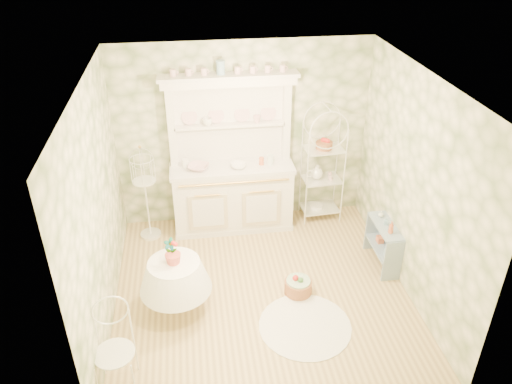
{
  "coord_description": "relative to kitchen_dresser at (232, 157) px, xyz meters",
  "views": [
    {
      "loc": [
        -0.75,
        -4.75,
        4.23
      ],
      "look_at": [
        0.0,
        0.5,
        1.15
      ],
      "focal_mm": 35.0,
      "sensor_mm": 36.0,
      "label": 1
    }
  ],
  "objects": [
    {
      "name": "wall_right",
      "position": [
        2.0,
        -1.52,
        0.21
      ],
      "size": [
        3.6,
        3.6,
        0.0
      ],
      "primitive_type": "plane",
      "color": "#F3E8CD",
      "rests_on": "floor"
    },
    {
      "name": "side_shelf",
      "position": [
        1.88,
        -1.2,
        -0.84
      ],
      "size": [
        0.27,
        0.72,
        0.62
      ],
      "primitive_type": "cube",
      "rotation": [
        0.0,
        0.0,
        -0.01
      ],
      "color": "#849BB0",
      "rests_on": "floor"
    },
    {
      "name": "bottle_amber",
      "position": [
        1.87,
        -1.37,
        -0.46
      ],
      "size": [
        0.07,
        0.07,
        0.17
      ],
      "primitive_type": "imported",
      "rotation": [
        0.0,
        0.0,
        0.1
      ],
      "color": "#C9623A",
      "rests_on": "side_shelf"
    },
    {
      "name": "floor_basket",
      "position": [
        0.64,
        -1.62,
        -1.03
      ],
      "size": [
        0.37,
        0.37,
        0.24
      ],
      "primitive_type": "cylinder",
      "rotation": [
        0.0,
        0.0,
        0.01
      ],
      "color": "#A5643E",
      "rests_on": "floor"
    },
    {
      "name": "bowl_floral",
      "position": [
        -0.47,
        -0.04,
        -0.13
      ],
      "size": [
        0.36,
        0.36,
        0.07
      ],
      "primitive_type": "imported",
      "rotation": [
        0.0,
        0.0,
        -0.33
      ],
      "color": "white",
      "rests_on": "kitchen_dresser"
    },
    {
      "name": "wall_front",
      "position": [
        0.2,
        -3.32,
        0.21
      ],
      "size": [
        3.6,
        3.6,
        0.0
      ],
      "primitive_type": "plane",
      "color": "#F3E8CD",
      "rests_on": "floor"
    },
    {
      "name": "ceiling",
      "position": [
        0.2,
        -1.52,
        1.56
      ],
      "size": [
        3.6,
        3.6,
        0.0
      ],
      "primitive_type": "plane",
      "color": "white",
      "rests_on": "floor"
    },
    {
      "name": "wall_left",
      "position": [
        -1.6,
        -1.52,
        0.21
      ],
      "size": [
        3.6,
        3.6,
        0.0
      ],
      "primitive_type": "plane",
      "color": "#F3E8CD",
      "rests_on": "floor"
    },
    {
      "name": "kitchen_dresser",
      "position": [
        0.0,
        0.0,
        0.0
      ],
      "size": [
        1.87,
        0.61,
        2.29
      ],
      "primitive_type": "cube",
      "color": "white",
      "rests_on": "floor"
    },
    {
      "name": "birdcage_stand",
      "position": [
        -1.23,
        -0.1,
        -0.39
      ],
      "size": [
        0.38,
        0.38,
        1.51
      ],
      "primitive_type": "cube",
      "rotation": [
        0.0,
        0.0,
        -0.06
      ],
      "color": "white",
      "rests_on": "floor"
    },
    {
      "name": "bakers_rack",
      "position": [
        1.35,
        0.07,
        -0.24
      ],
      "size": [
        0.59,
        0.44,
        1.82
      ],
      "primitive_type": "cube",
      "rotation": [
        0.0,
        0.0,
        0.07
      ],
      "color": "white",
      "rests_on": "floor"
    },
    {
      "name": "bottle_blue",
      "position": [
        1.88,
        -1.18,
        -0.49
      ],
      "size": [
        0.05,
        0.05,
        0.1
      ],
      "primitive_type": "imported",
      "rotation": [
        0.0,
        0.0,
        -0.15
      ],
      "color": "#78A2BB",
      "rests_on": "side_shelf"
    },
    {
      "name": "cup_left",
      "position": [
        -0.31,
        0.16,
        0.47
      ],
      "size": [
        0.17,
        0.17,
        0.1
      ],
      "primitive_type": "imported",
      "rotation": [
        0.0,
        0.0,
        -0.32
      ],
      "color": "white",
      "rests_on": "kitchen_dresser"
    },
    {
      "name": "round_table",
      "position": [
        -0.84,
        -1.72,
        -0.81
      ],
      "size": [
        0.79,
        0.79,
        0.66
      ],
      "primitive_type": "cylinder",
      "rotation": [
        0.0,
        0.0,
        0.38
      ],
      "color": "white",
      "rests_on": "floor"
    },
    {
      "name": "cafe_chair",
      "position": [
        -1.43,
        -2.72,
        -0.75
      ],
      "size": [
        0.42,
        0.42,
        0.8
      ],
      "primitive_type": "cube",
      "rotation": [
        0.0,
        0.0,
        0.19
      ],
      "color": "white",
      "rests_on": "floor"
    },
    {
      "name": "bowl_white",
      "position": [
        0.09,
        -0.08,
        -0.13
      ],
      "size": [
        0.24,
        0.24,
        0.07
      ],
      "primitive_type": "imported",
      "rotation": [
        0.0,
        0.0,
        -0.06
      ],
      "color": "white",
      "rests_on": "kitchen_dresser"
    },
    {
      "name": "lace_rug",
      "position": [
        0.6,
        -2.19,
        -1.14
      ],
      "size": [
        1.4,
        1.4,
        0.01
      ],
      "primitive_type": "cylinder",
      "rotation": [
        0.0,
        0.0,
        0.4
      ],
      "color": "white",
      "rests_on": "floor"
    },
    {
      "name": "potted_geranium",
      "position": [
        -0.86,
        -1.68,
        -0.3
      ],
      "size": [
        0.17,
        0.13,
        0.29
      ],
      "primitive_type": "imported",
      "rotation": [
        0.0,
        0.0,
        -0.16
      ],
      "color": "#3F7238",
      "rests_on": "round_table"
    },
    {
      "name": "bottle_glass",
      "position": [
        1.88,
        -0.99,
        -0.5
      ],
      "size": [
        0.09,
        0.09,
        0.09
      ],
      "primitive_type": "imported",
      "rotation": [
        0.0,
        0.0,
        -0.29
      ],
      "color": "silver",
      "rests_on": "side_shelf"
    },
    {
      "name": "floor",
      "position": [
        0.2,
        -1.52,
        -1.15
      ],
      "size": [
        3.6,
        3.6,
        0.0
      ],
      "primitive_type": "plane",
      "color": "tan",
      "rests_on": "ground"
    },
    {
      "name": "wall_back",
      "position": [
        0.2,
        0.28,
        0.21
      ],
      "size": [
        3.6,
        3.6,
        0.0
      ],
      "primitive_type": "plane",
      "color": "#F3E8CD",
      "rests_on": "floor"
    },
    {
      "name": "cup_right",
      "position": [
        0.38,
        0.15,
        0.47
      ],
      "size": [
        0.14,
        0.14,
        0.1
      ],
      "primitive_type": "imported",
      "rotation": [
        0.0,
        0.0,
        -0.41
      ],
      "color": "white",
      "rests_on": "kitchen_dresser"
    }
  ]
}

